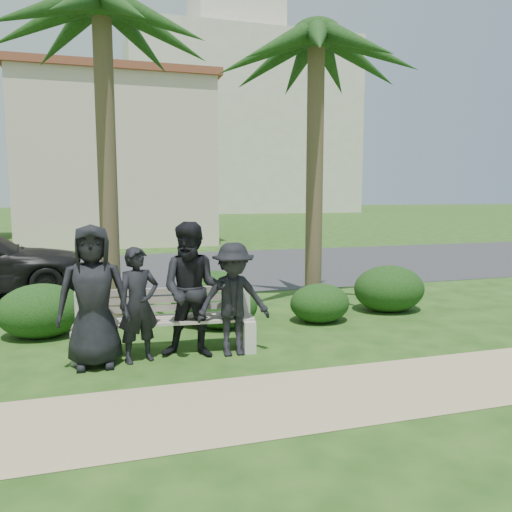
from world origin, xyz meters
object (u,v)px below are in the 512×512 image
object	(u,v)px
man_d	(233,299)
palm_left	(101,7)
man_a	(93,296)
man_b	(139,305)
palm_right	(317,38)
man_c	(193,290)
park_bench	(166,326)

from	to	relation	value
man_d	palm_left	distance (m)	5.33
man_a	palm_left	world-z (taller)	palm_left
man_b	palm_right	distance (m)	5.89
man_c	palm_left	world-z (taller)	palm_left
palm_right	man_c	bearing A→B (deg)	-140.72
man_b	man_d	world-z (taller)	man_d
park_bench	palm_right	size ratio (longest dim) A/B	0.42
palm_left	palm_right	world-z (taller)	palm_left
man_c	palm_right	size ratio (longest dim) A/B	0.31
park_bench	palm_right	world-z (taller)	palm_right
palm_left	palm_right	size ratio (longest dim) A/B	1.04
man_a	man_d	world-z (taller)	man_a
man_a	man_d	xyz separation A→B (m)	(1.83, -0.05, -0.14)
palm_left	palm_right	bearing A→B (deg)	-2.39
man_b	palm_left	world-z (taller)	palm_left
man_a	man_d	bearing A→B (deg)	-1.07
park_bench	man_a	size ratio (longest dim) A/B	1.36
man_d	man_b	bearing A→B (deg)	176.13
park_bench	man_b	size ratio (longest dim) A/B	1.64
man_b	man_d	bearing A→B (deg)	-22.09
man_b	man_c	bearing A→B (deg)	-18.98
park_bench	man_a	distance (m)	1.12
man_b	palm_left	xyz separation A→B (m)	(-0.33, 2.35, 4.48)
man_a	man_c	world-z (taller)	man_c
palm_left	palm_right	distance (m)	3.76
man_c	man_d	bearing A→B (deg)	10.02
man_a	palm_left	size ratio (longest dim) A/B	0.30
man_a	man_b	distance (m)	0.59
park_bench	man_b	distance (m)	0.60
man_c	park_bench	bearing A→B (deg)	159.67
man_d	park_bench	bearing A→B (deg)	158.40
palm_left	palm_right	xyz separation A→B (m)	(3.75, -0.16, -0.21)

